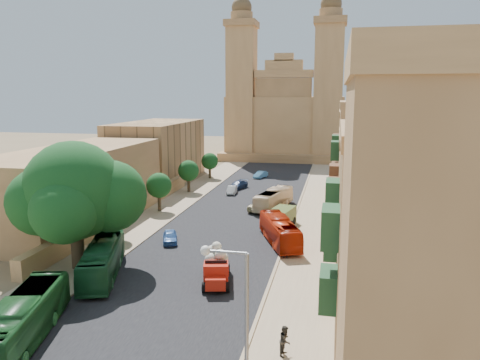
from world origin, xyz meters
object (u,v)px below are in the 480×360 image
at_px(ficus_tree, 75,194).
at_px(car_blue_b, 261,175).
at_px(car_dkblue, 238,185).
at_px(pedestrian_c, 292,229).
at_px(bus_red_east, 280,231).
at_px(car_white_b, 282,194).
at_px(street_tree_b, 159,186).
at_px(street_tree_a, 115,211).
at_px(red_truck, 216,266).
at_px(car_cream, 263,206).
at_px(bus_green_south, 23,320).
at_px(olive_pickup, 281,218).
at_px(pedestrian_a, 285,248).
at_px(street_tree_c, 189,171).
at_px(bus_green_north, 102,260).
at_px(car_blue_a, 170,237).
at_px(pedestrian_b, 285,340).
at_px(streetlamp, 236,315).
at_px(street_tree_d, 210,161).
at_px(bus_cream_east, 274,199).
at_px(car_white_a, 232,190).
at_px(church, 286,117).

bearing_deg(ficus_tree, car_blue_b, 80.03).
distance_m(car_dkblue, pedestrian_c, 25.83).
relative_size(bus_red_east, car_white_b, 2.44).
bearing_deg(bus_red_east, street_tree_b, -52.25).
relative_size(street_tree_a, red_truck, 0.81).
xyz_separation_m(red_truck, car_cream, (0.08, 23.25, -0.65)).
height_order(street_tree_a, bus_green_south, street_tree_a).
bearing_deg(olive_pickup, pedestrian_a, -81.12).
bearing_deg(street_tree_c, pedestrian_c, -48.44).
height_order(bus_green_south, pedestrian_c, bus_green_south).
distance_m(car_cream, car_white_b, 7.97).
bearing_deg(bus_green_north, car_blue_a, 57.93).
bearing_deg(pedestrian_b, ficus_tree, 72.45).
distance_m(streetlamp, pedestrian_c, 28.59).
relative_size(car_blue_a, car_dkblue, 0.81).
distance_m(car_dkblue, car_blue_b, 10.54).
height_order(car_blue_a, pedestrian_a, pedestrian_a).
xyz_separation_m(street_tree_d, red_truck, (12.83, -44.67, -1.67)).
xyz_separation_m(streetlamp, bus_green_south, (-13.85, 4.23, -3.79)).
bearing_deg(street_tree_c, streetlamp, -69.73).
distance_m(bus_cream_east, car_blue_a, 18.16).
height_order(bus_green_north, car_white_b, bus_green_north).
bearing_deg(pedestrian_c, bus_red_east, -17.79).
bearing_deg(bus_red_east, pedestrian_b, 76.82).
relative_size(street_tree_b, street_tree_c, 1.01).
bearing_deg(pedestrian_a, car_white_a, -86.48).
relative_size(church, car_white_a, 10.48).
bearing_deg(bus_red_east, car_white_a, -86.96).
xyz_separation_m(olive_pickup, pedestrian_b, (3.36, -26.01, -0.10)).
bearing_deg(church, pedestrian_a, -83.78).
xyz_separation_m(car_white_b, car_blue_b, (-5.63, 15.71, -0.05)).
distance_m(street_tree_d, bus_red_east, 37.82).
bearing_deg(bus_red_east, car_blue_b, -98.87).
bearing_deg(olive_pickup, bus_green_north, -125.50).
bearing_deg(street_tree_d, bus_green_north, -85.59).
distance_m(red_truck, pedestrian_b, 11.35).
xyz_separation_m(church, car_blue_a, (-4.23, -66.56, -8.92)).
bearing_deg(street_tree_b, streetlamp, -63.79).
height_order(red_truck, car_blue_b, red_truck).
distance_m(red_truck, bus_green_north, 9.36).
bearing_deg(bus_red_east, street_tree_a, -14.11).
bearing_deg(car_dkblue, car_cream, -47.37).
bearing_deg(car_blue_a, pedestrian_a, -31.55).
relative_size(bus_green_south, pedestrian_b, 5.81).
height_order(bus_red_east, car_blue_b, bus_red_east).
bearing_deg(street_tree_b, olive_pickup, -14.12).
height_order(street_tree_b, bus_green_north, street_tree_b).
xyz_separation_m(bus_red_east, car_blue_a, (-10.73, -1.95, -0.70)).
relative_size(car_cream, pedestrian_c, 2.78).
relative_size(bus_red_east, car_cream, 1.87).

